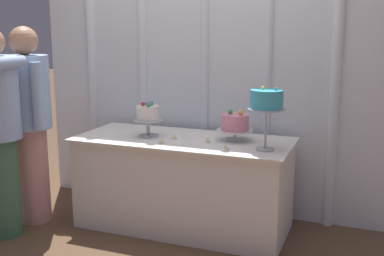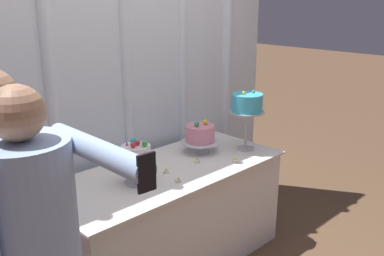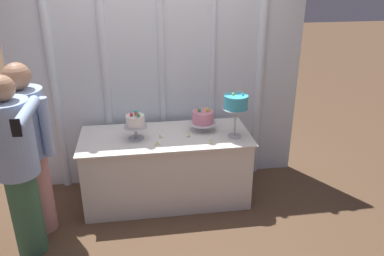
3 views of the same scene
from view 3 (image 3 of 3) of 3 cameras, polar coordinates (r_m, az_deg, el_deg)
The scene contains 12 objects.
ground_plane at distance 4.14m, azimuth -3.53°, elevation -10.89°, with size 24.00×24.00×0.00m, color brown.
draped_curtain at distance 4.07m, azimuth -4.91°, elevation 11.07°, with size 3.05×0.15×2.77m.
cake_table at distance 4.03m, azimuth -3.79°, elevation -5.81°, with size 1.69×0.73×0.73m.
cake_display_leftmost at distance 3.76m, azimuth -8.31°, elevation 0.81°, with size 0.23×0.23×0.29m.
cake_display_center at distance 3.94m, azimuth 1.59°, elevation 1.47°, with size 0.28×0.28×0.24m.
cake_display_rightmost at distance 3.73m, azimuth 6.45°, elevation 3.60°, with size 0.26×0.26×0.45m.
tealight_far_left at distance 3.68m, azimuth -5.13°, elevation -2.33°, with size 0.04×0.04×0.03m.
tealight_near_left at distance 3.82m, azimuth -4.69°, elevation -1.30°, with size 0.04×0.04×0.03m.
tealight_near_right at distance 3.84m, azimuth -0.56°, elevation -1.11°, with size 0.04×0.04×0.04m.
tealight_far_right at distance 3.70m, azimuth 2.79°, elevation -2.04°, with size 0.04×0.04×0.04m.
guest_man_dark_suit at distance 3.63m, azimuth -22.74°, elevation -2.39°, with size 0.49×0.49×1.59m.
guest_girl_blue_dress at distance 3.36m, azimuth -24.38°, elevation -4.72°, with size 0.46×0.68×1.57m.
Camera 3 is at (-0.26, -3.41, 2.32)m, focal length 36.35 mm.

